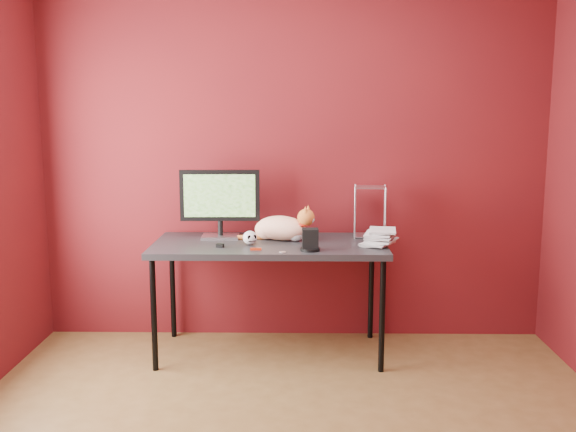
{
  "coord_description": "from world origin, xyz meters",
  "views": [
    {
      "loc": [
        0.03,
        -2.7,
        1.6
      ],
      "look_at": [
        -0.03,
        1.15,
        0.96
      ],
      "focal_mm": 40.0,
      "sensor_mm": 36.0,
      "label": 1
    }
  ],
  "objects_px": {
    "desk": "(270,250)",
    "speaker": "(310,240)",
    "book_stack": "(369,157)",
    "monitor": "(220,200)",
    "skull_mug": "(250,238)",
    "cat": "(282,228)"
  },
  "relations": [
    {
      "from": "book_stack",
      "to": "desk",
      "type": "bearing_deg",
      "value": 178.33
    },
    {
      "from": "desk",
      "to": "speaker",
      "type": "relative_size",
      "value": 11.01
    },
    {
      "from": "desk",
      "to": "book_stack",
      "type": "relative_size",
      "value": 1.34
    },
    {
      "from": "monitor",
      "to": "skull_mug",
      "type": "distance_m",
      "value": 0.37
    },
    {
      "from": "cat",
      "to": "speaker",
      "type": "distance_m",
      "value": 0.36
    },
    {
      "from": "desk",
      "to": "monitor",
      "type": "height_order",
      "value": "monitor"
    },
    {
      "from": "desk",
      "to": "speaker",
      "type": "height_order",
      "value": "speaker"
    },
    {
      "from": "desk",
      "to": "cat",
      "type": "relative_size",
      "value": 2.94
    },
    {
      "from": "monitor",
      "to": "skull_mug",
      "type": "bearing_deg",
      "value": -46.93
    },
    {
      "from": "skull_mug",
      "to": "book_stack",
      "type": "relative_size",
      "value": 0.09
    },
    {
      "from": "speaker",
      "to": "cat",
      "type": "bearing_deg",
      "value": 118.27
    },
    {
      "from": "speaker",
      "to": "book_stack",
      "type": "bearing_deg",
      "value": 28.46
    },
    {
      "from": "cat",
      "to": "monitor",
      "type": "bearing_deg",
      "value": -169.79
    },
    {
      "from": "skull_mug",
      "to": "cat",
      "type": "bearing_deg",
      "value": 13.64
    },
    {
      "from": "speaker",
      "to": "book_stack",
      "type": "relative_size",
      "value": 0.12
    },
    {
      "from": "skull_mug",
      "to": "speaker",
      "type": "xyz_separation_m",
      "value": [
        0.38,
        -0.16,
        0.02
      ]
    },
    {
      "from": "skull_mug",
      "to": "speaker",
      "type": "bearing_deg",
      "value": -46.84
    },
    {
      "from": "skull_mug",
      "to": "speaker",
      "type": "distance_m",
      "value": 0.41
    },
    {
      "from": "monitor",
      "to": "book_stack",
      "type": "height_order",
      "value": "book_stack"
    },
    {
      "from": "desk",
      "to": "monitor",
      "type": "distance_m",
      "value": 0.48
    },
    {
      "from": "monitor",
      "to": "speaker",
      "type": "distance_m",
      "value": 0.73
    },
    {
      "from": "cat",
      "to": "speaker",
      "type": "relative_size",
      "value": 3.74
    }
  ]
}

